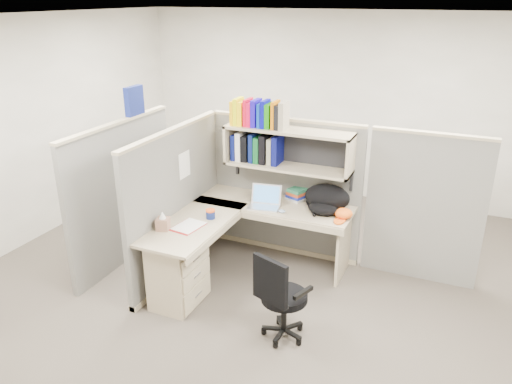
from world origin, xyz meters
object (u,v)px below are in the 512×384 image
at_px(desk, 205,254).
at_px(laptop, 264,198).
at_px(snack_canister, 211,214).
at_px(task_chair, 281,309).
at_px(backpack, 325,199).

distance_m(desk, laptop, 0.89).
bearing_deg(laptop, snack_canister, -139.30).
distance_m(desk, task_chair, 1.07).
bearing_deg(laptop, backpack, 4.76).
bearing_deg(desk, backpack, 41.67).
relative_size(laptop, task_chair, 0.38).
distance_m(backpack, snack_canister, 1.22).
xyz_separation_m(laptop, backpack, (0.64, 0.16, 0.03)).
relative_size(desk, backpack, 3.59).
bearing_deg(snack_canister, backpack, 31.47).
xyz_separation_m(desk, laptop, (0.35, 0.72, 0.41)).
bearing_deg(task_chair, backpack, 89.83).
height_order(laptop, task_chair, laptop).
bearing_deg(task_chair, snack_canister, 148.24).
bearing_deg(backpack, task_chair, -102.95).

